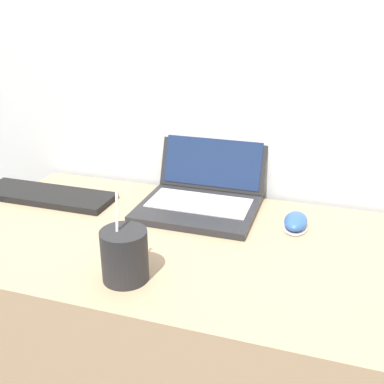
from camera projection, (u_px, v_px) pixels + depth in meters
wall_back at (234, 30)px, 1.28m from camera, size 7.00×0.04×2.50m
desk at (195, 357)px, 1.29m from camera, size 1.27×0.65×0.76m
laptop at (203, 190)px, 1.34m from camera, size 0.33×0.35×0.23m
drink_cup at (125, 254)px, 0.97m from camera, size 0.10×0.10×0.20m
computer_mouse at (296, 222)px, 1.21m from camera, size 0.07×0.11×0.04m
external_keyboard at (46, 195)px, 1.40m from camera, size 0.43×0.14×0.02m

